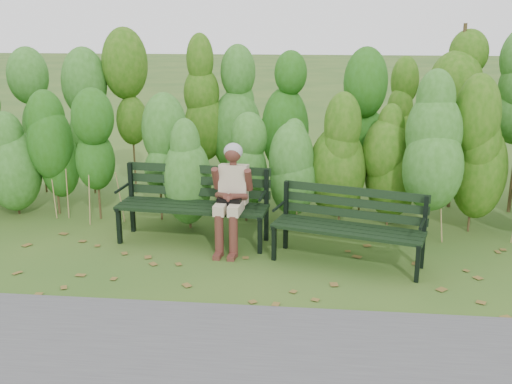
# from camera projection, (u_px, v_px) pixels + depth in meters

# --- Properties ---
(ground) EXTENTS (80.00, 80.00, 0.00)m
(ground) POSITION_uv_depth(u_px,v_px,m) (253.00, 267.00, 6.54)
(ground) COLOR #2B501B
(footpath) EXTENTS (60.00, 2.50, 0.01)m
(footpath) POSITION_uv_depth(u_px,v_px,m) (220.00, 384.00, 4.44)
(footpath) COLOR #474749
(footpath) RESTS_ON ground
(hedge_band) EXTENTS (11.04, 1.67, 2.42)m
(hedge_band) POSITION_uv_depth(u_px,v_px,m) (268.00, 124.00, 7.97)
(hedge_band) COLOR #47381E
(hedge_band) RESTS_ON ground
(leaf_litter) EXTENTS (5.84, 2.13, 0.01)m
(leaf_litter) POSITION_uv_depth(u_px,v_px,m) (316.00, 272.00, 6.40)
(leaf_litter) COLOR brown
(leaf_litter) RESTS_ON ground
(bench_left) EXTENTS (1.84, 0.73, 0.90)m
(bench_left) POSITION_uv_depth(u_px,v_px,m) (195.00, 198.00, 7.21)
(bench_left) COLOR black
(bench_left) RESTS_ON ground
(bench_right) EXTENTS (1.72, 0.96, 0.82)m
(bench_right) POSITION_uv_depth(u_px,v_px,m) (350.00, 220.00, 6.56)
(bench_right) COLOR black
(bench_right) RESTS_ON ground
(seated_woman) EXTENTS (0.48, 0.71, 1.23)m
(seated_woman) POSITION_uv_depth(u_px,v_px,m) (231.00, 190.00, 6.91)
(seated_woman) COLOR #C4AC95
(seated_woman) RESTS_ON ground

